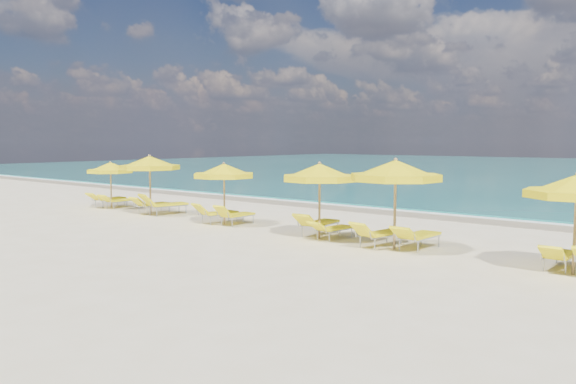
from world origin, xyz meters
The scene contains 20 objects.
ground_plane centered at (0.00, 0.00, 0.00)m, with size 120.00×120.00×0.00m, color beige.
wet_sand_band centered at (0.00, 7.40, 0.00)m, with size 120.00×2.60×0.01m, color tan.
foam_line centered at (0.00, 8.20, 0.00)m, with size 120.00×1.20×0.03m, color white.
whitecap_near centered at (-6.00, 17.00, 0.00)m, with size 14.00×0.36×0.05m, color white.
umbrella_0 centered at (-9.57, 0.55, 1.80)m, with size 2.58×2.58×2.11m.
umbrella_1 centered at (-6.21, 0.18, 2.10)m, with size 2.76×2.76×2.47m.
umbrella_2 centered at (-1.89, 0.18, 1.93)m, with size 2.86×2.86×2.26m.
umbrella_3 centered at (2.51, -0.04, 2.04)m, with size 2.93×2.93×2.39m.
umbrella_4 centered at (5.15, -0.12, 2.19)m, with size 3.14×3.14×2.56m.
lounger_0_left centered at (-9.98, 0.70, 0.22)m, with size 0.67×1.84×0.73m.
lounger_0_right centered at (-9.18, 0.72, 0.20)m, with size 0.65×1.71×0.69m.
lounger_1_left centered at (-6.57, 0.59, 0.22)m, with size 0.64×1.79×0.76m.
lounger_1_right centered at (-5.68, 0.60, 0.25)m, with size 1.04×2.05×0.94m.
lounger_2_left centered at (-2.38, 0.35, 0.22)m, with size 0.86×1.81×0.81m.
lounger_2_right centered at (-1.52, 0.44, 0.21)m, with size 0.61×1.67×0.80m.
lounger_3_left centered at (2.11, 0.52, 0.23)m, with size 0.78×1.96×0.83m.
lounger_3_right centered at (2.88, 0.22, 0.20)m, with size 0.70×1.69×0.65m.
lounger_4_left centered at (4.60, 0.05, 0.22)m, with size 0.89×1.85×0.81m.
lounger_4_right centered at (5.65, 0.37, 0.23)m, with size 0.69×1.92×0.79m.
lounger_5_left centered at (9.34, 0.28, 0.20)m, with size 0.58×1.62×0.70m.
Camera 1 is at (12.62, -13.92, 3.03)m, focal length 35.00 mm.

